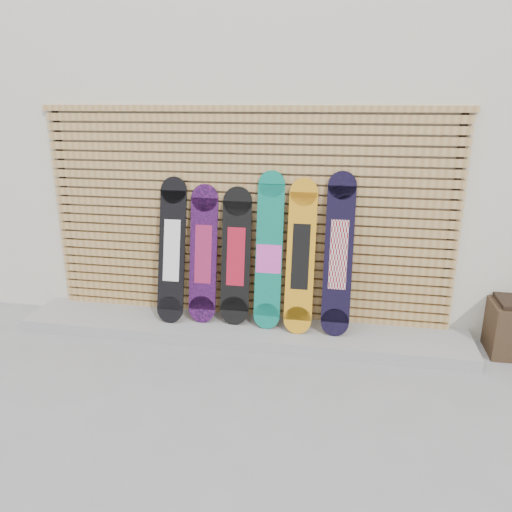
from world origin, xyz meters
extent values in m
plane|color=gray|center=(0.00, 0.00, 0.00)|extent=(80.00, 80.00, 0.00)
cube|color=beige|center=(0.50, 3.50, 1.80)|extent=(12.00, 5.00, 3.60)
cube|color=gray|center=(-0.15, 0.68, 0.06)|extent=(4.60, 0.70, 0.12)
cube|color=#AD8148|center=(-0.15, 0.97, 0.14)|extent=(4.20, 0.05, 0.08)
cube|color=#AD8148|center=(-0.15, 0.97, 0.23)|extent=(4.20, 0.05, 0.08)
cube|color=#AD8148|center=(-0.15, 0.97, 0.33)|extent=(4.20, 0.05, 0.07)
cube|color=#AD8148|center=(-0.15, 0.97, 0.43)|extent=(4.20, 0.05, 0.07)
cube|color=#AD8148|center=(-0.15, 0.97, 0.53)|extent=(4.20, 0.05, 0.07)
cube|color=#AD8148|center=(-0.15, 0.97, 0.62)|extent=(4.20, 0.05, 0.07)
cube|color=#AD8148|center=(-0.15, 0.97, 0.72)|extent=(4.20, 0.05, 0.07)
cube|color=#AD8148|center=(-0.15, 0.97, 0.82)|extent=(4.20, 0.05, 0.07)
cube|color=#AD8148|center=(-0.15, 0.97, 0.91)|extent=(4.20, 0.05, 0.07)
cube|color=#AD8148|center=(-0.15, 0.97, 1.01)|extent=(4.20, 0.05, 0.08)
cube|color=#AD8148|center=(-0.15, 0.97, 1.11)|extent=(4.20, 0.05, 0.08)
cube|color=#AD8148|center=(-0.15, 0.97, 1.20)|extent=(4.20, 0.05, 0.08)
cube|color=#AD8148|center=(-0.15, 0.97, 1.30)|extent=(4.20, 0.05, 0.08)
cube|color=#AD8148|center=(-0.15, 0.97, 1.40)|extent=(4.20, 0.05, 0.08)
cube|color=#AD8148|center=(-0.15, 0.97, 1.50)|extent=(4.20, 0.05, 0.08)
cube|color=#AD8148|center=(-0.15, 0.97, 1.59)|extent=(4.20, 0.05, 0.08)
cube|color=#AD8148|center=(-0.15, 0.97, 1.69)|extent=(4.20, 0.05, 0.08)
cube|color=#AD8148|center=(-0.15, 0.97, 1.79)|extent=(4.20, 0.05, 0.08)
cube|color=#AD8148|center=(-0.15, 0.97, 1.88)|extent=(4.20, 0.05, 0.08)
cube|color=#AD8148|center=(-0.15, 0.97, 1.98)|extent=(4.20, 0.05, 0.08)
cube|color=#AD8148|center=(-0.15, 0.97, 2.08)|extent=(4.20, 0.05, 0.08)
cube|color=#AD8148|center=(-0.15, 0.97, 2.17)|extent=(4.20, 0.05, 0.08)
cube|color=black|center=(-2.17, 0.99, 1.12)|extent=(0.06, 0.04, 2.23)
cube|color=black|center=(1.87, 0.99, 1.12)|extent=(0.06, 0.04, 2.23)
cube|color=#AD8148|center=(-0.15, 0.97, 2.26)|extent=(4.26, 0.07, 0.06)
cube|color=black|center=(-0.88, 0.76, 0.86)|extent=(0.28, 0.31, 1.21)
cylinder|color=black|center=(-0.88, 0.61, 0.26)|extent=(0.28, 0.09, 0.28)
cylinder|color=black|center=(-0.88, 0.90, 1.46)|extent=(0.28, 0.09, 0.28)
cube|color=white|center=(-0.88, 0.76, 0.86)|extent=(0.17, 0.18, 0.63)
cube|color=black|center=(-0.56, 0.79, 0.82)|extent=(0.28, 0.25, 1.13)
cylinder|color=black|center=(-0.56, 0.68, 0.26)|extent=(0.28, 0.08, 0.28)
cylinder|color=black|center=(-0.56, 0.91, 1.39)|extent=(0.28, 0.08, 0.28)
cube|color=#921D49|center=(-0.56, 0.79, 0.82)|extent=(0.18, 0.15, 0.60)
cube|color=black|center=(-0.21, 0.80, 0.82)|extent=(0.30, 0.24, 1.10)
cylinder|color=black|center=(-0.21, 0.69, 0.27)|extent=(0.30, 0.08, 0.30)
cylinder|color=black|center=(-0.21, 0.91, 1.37)|extent=(0.30, 0.08, 0.30)
cube|color=maroon|center=(-0.21, 0.80, 0.82)|extent=(0.19, 0.14, 0.59)
cube|color=#0B6F5C|center=(0.13, 0.78, 0.90)|extent=(0.27, 0.28, 1.30)
cylinder|color=#0B6F5C|center=(0.13, 0.65, 0.25)|extent=(0.27, 0.07, 0.27)
cylinder|color=#0B6F5C|center=(0.13, 0.91, 1.55)|extent=(0.27, 0.07, 0.27)
cube|color=#EC53CB|center=(0.13, 0.77, 0.82)|extent=(0.25, 0.08, 0.29)
cube|color=orange|center=(0.45, 0.75, 0.87)|extent=(0.28, 0.32, 1.23)
cylinder|color=orange|center=(0.45, 0.60, 0.25)|extent=(0.28, 0.09, 0.27)
cylinder|color=orange|center=(0.45, 0.90, 1.48)|extent=(0.28, 0.09, 0.27)
cube|color=black|center=(0.45, 0.75, 0.87)|extent=(0.17, 0.18, 0.63)
cube|color=black|center=(0.82, 0.76, 0.91)|extent=(0.28, 0.31, 1.31)
cylinder|color=black|center=(0.82, 0.62, 0.25)|extent=(0.28, 0.08, 0.27)
cylinder|color=black|center=(0.82, 0.90, 1.56)|extent=(0.28, 0.08, 0.27)
cube|color=silver|center=(0.82, 0.76, 0.91)|extent=(0.17, 0.17, 0.67)
camera|label=1|loc=(0.89, -3.92, 2.34)|focal=35.00mm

